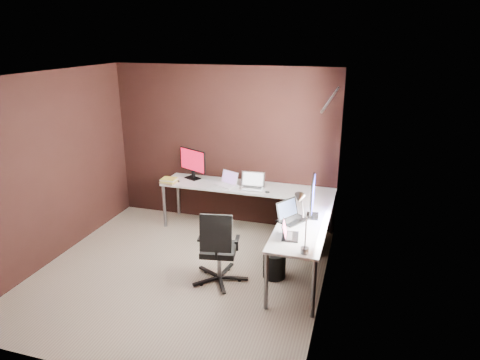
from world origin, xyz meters
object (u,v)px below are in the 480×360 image
(laptop_black_small, at_px, (288,234))
(wastebasket, at_px, (274,265))
(laptop_black_big, at_px, (291,216))
(monitor_right, at_px, (312,196))
(desk_lamp, at_px, (301,215))
(office_chair, at_px, (219,261))
(laptop_silver, at_px, (252,185))
(laptop_white, at_px, (228,182))
(drawer_pedestal, at_px, (304,229))
(monitor_left, at_px, (193,162))
(book_stack, at_px, (169,181))

(laptop_black_small, bearing_deg, wastebasket, 27.70)
(laptop_black_big, bearing_deg, wastebasket, 172.25)
(monitor_right, distance_m, desk_lamp, 0.93)
(laptop_black_big, xyz_separation_m, office_chair, (-0.78, -0.50, -0.50))
(laptop_silver, relative_size, laptop_black_small, 1.30)
(laptop_silver, height_order, office_chair, office_chair)
(monitor_right, distance_m, laptop_white, 1.64)
(laptop_black_big, bearing_deg, drawer_pedestal, 22.79)
(laptop_white, relative_size, desk_lamp, 0.58)
(laptop_silver, height_order, desk_lamp, desk_lamp)
(laptop_black_big, bearing_deg, laptop_silver, 68.51)
(monitor_left, distance_m, laptop_silver, 1.07)
(monitor_left, xyz_separation_m, wastebasket, (1.64, -1.34, -0.83))
(drawer_pedestal, distance_m, laptop_silver, 1.02)
(monitor_right, bearing_deg, laptop_black_big, 122.23)
(laptop_black_small, relative_size, wastebasket, 0.87)
(laptop_black_small, bearing_deg, desk_lamp, -153.86)
(drawer_pedestal, height_order, laptop_black_big, laptop_black_big)
(drawer_pedestal, height_order, monitor_right, monitor_right)
(laptop_black_small, distance_m, wastebasket, 0.71)
(laptop_white, height_order, wastebasket, laptop_white)
(laptop_white, xyz_separation_m, wastebasket, (1.01, -1.19, -0.61))
(laptop_black_big, xyz_separation_m, desk_lamp, (0.23, -0.75, 0.35))
(desk_lamp, bearing_deg, wastebasket, 113.45)
(desk_lamp, bearing_deg, laptop_black_big, 96.39)
(laptop_black_small, xyz_separation_m, wastebasket, (-0.21, 0.30, -0.61))
(laptop_silver, relative_size, wastebasket, 1.13)
(laptop_white, bearing_deg, desk_lamp, -27.03)
(laptop_white, relative_size, laptop_black_big, 0.83)
(monitor_right, xyz_separation_m, wastebasket, (-0.38, -0.37, -0.84))
(desk_lamp, xyz_separation_m, wastebasket, (-0.38, 0.56, -0.97))
(laptop_black_small, bearing_deg, office_chair, 83.30)
(desk_lamp, relative_size, wastebasket, 1.95)
(laptop_black_big, height_order, wastebasket, laptop_black_big)
(laptop_black_big, height_order, book_stack, laptop_black_big)
(monitor_right, height_order, laptop_black_big, monitor_right)
(office_chair, relative_size, wastebasket, 2.92)
(monitor_left, distance_m, laptop_black_small, 2.48)
(laptop_black_big, bearing_deg, office_chair, 152.95)
(monitor_right, relative_size, wastebasket, 1.82)
(laptop_black_small, bearing_deg, laptop_black_big, -0.46)
(laptop_black_big, bearing_deg, laptop_white, 79.86)
(drawer_pedestal, bearing_deg, office_chair, -126.56)
(laptop_silver, bearing_deg, laptop_black_big, -56.59)
(drawer_pedestal, relative_size, laptop_silver, 1.60)
(laptop_black_small, xyz_separation_m, office_chair, (-0.84, -0.01, -0.49))
(desk_lamp, distance_m, wastebasket, 1.19)
(monitor_right, distance_m, laptop_black_big, 0.37)
(laptop_black_big, bearing_deg, desk_lamp, -132.01)
(laptop_black_small, bearing_deg, drawer_pedestal, -9.16)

